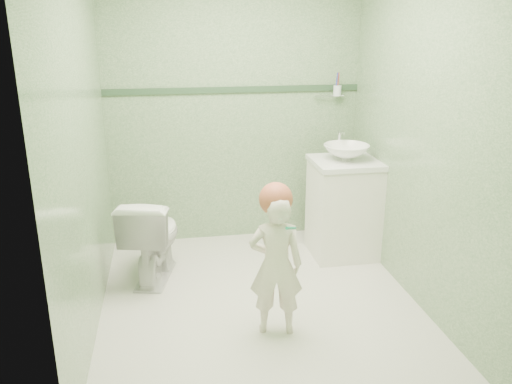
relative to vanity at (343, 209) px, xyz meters
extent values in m
plane|color=silver|center=(-0.84, -0.70, -0.40)|extent=(2.50, 2.50, 0.00)
cube|color=gray|center=(-0.84, 0.55, 0.80)|extent=(2.20, 0.04, 2.40)
cube|color=gray|center=(-0.84, -1.95, 0.80)|extent=(2.20, 0.04, 2.40)
cube|color=gray|center=(-1.94, -0.70, 0.80)|extent=(0.04, 2.50, 2.40)
cube|color=gray|center=(0.26, -0.70, 0.80)|extent=(0.04, 2.50, 2.40)
cube|color=#2D4930|center=(-0.84, 0.54, 0.95)|extent=(2.20, 0.02, 0.05)
cube|color=white|center=(0.00, 0.00, 0.00)|extent=(0.52, 0.50, 0.80)
cube|color=white|center=(0.00, 0.00, 0.41)|extent=(0.54, 0.52, 0.04)
imported|color=white|center=(0.00, 0.00, 0.49)|extent=(0.37, 0.37, 0.13)
cylinder|color=silver|center=(0.00, 0.20, 0.55)|extent=(0.03, 0.03, 0.18)
cylinder|color=silver|center=(0.00, 0.15, 0.63)|extent=(0.02, 0.12, 0.02)
cylinder|color=silver|center=(0.00, 0.50, 0.88)|extent=(0.26, 0.02, 0.02)
cylinder|color=silver|center=(0.06, 0.48, 0.93)|extent=(0.07, 0.07, 0.09)
cylinder|color=#B53536|center=(0.07, 0.49, 1.00)|extent=(0.01, 0.01, 0.17)
cylinder|color=#3232BA|center=(0.05, 0.47, 1.00)|extent=(0.01, 0.01, 0.17)
imported|color=white|center=(-1.58, -0.17, -0.06)|extent=(0.52, 0.73, 0.67)
imported|color=silver|center=(-0.80, -1.06, 0.06)|extent=(0.37, 0.28, 0.93)
sphere|color=#B3573B|center=(-0.80, -1.04, 0.49)|extent=(0.21, 0.21, 0.21)
cylinder|color=#188E66|center=(-0.75, -1.20, 0.37)|extent=(0.09, 0.12, 0.06)
cube|color=white|center=(-0.80, -1.14, 0.41)|extent=(0.03, 0.03, 0.02)
camera|label=1|loc=(-1.43, -3.93, 1.51)|focal=36.61mm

